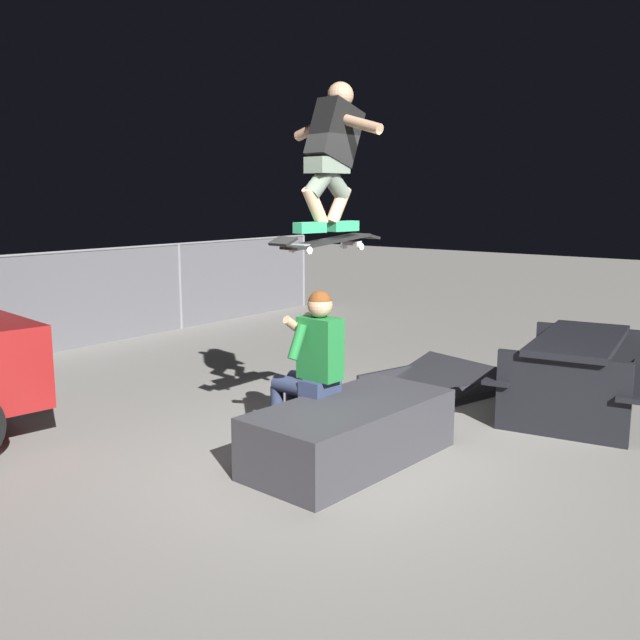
{
  "coord_description": "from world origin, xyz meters",
  "views": [
    {
      "loc": [
        -4.22,
        -3.17,
        2.05
      ],
      "look_at": [
        0.13,
        0.24,
        1.08
      ],
      "focal_mm": 39.83,
      "sensor_mm": 36.0,
      "label": 1
    }
  ],
  "objects_px": {
    "ledge_box_main": "(351,432)",
    "picnic_table_back": "(578,363)",
    "skateboard": "(327,242)",
    "kicker_ramp": "(430,387)",
    "person_sitting_on_ledge": "(310,361)",
    "skater_airborne": "(332,150)"
  },
  "relations": [
    {
      "from": "skater_airborne",
      "to": "picnic_table_back",
      "type": "distance_m",
      "value": 3.15
    },
    {
      "from": "ledge_box_main",
      "to": "picnic_table_back",
      "type": "height_order",
      "value": "picnic_table_back"
    },
    {
      "from": "skater_airborne",
      "to": "kicker_ramp",
      "type": "relative_size",
      "value": 0.87
    },
    {
      "from": "ledge_box_main",
      "to": "person_sitting_on_ledge",
      "type": "distance_m",
      "value": 0.67
    },
    {
      "from": "skateboard",
      "to": "kicker_ramp",
      "type": "xyz_separation_m",
      "value": [
        2.05,
        0.21,
        -1.64
      ]
    },
    {
      "from": "skater_airborne",
      "to": "kicker_ramp",
      "type": "xyz_separation_m",
      "value": [
        1.99,
        0.21,
        -2.32
      ]
    },
    {
      "from": "person_sitting_on_ledge",
      "to": "skateboard",
      "type": "relative_size",
      "value": 1.26
    },
    {
      "from": "ledge_box_main",
      "to": "skater_airborne",
      "type": "xyz_separation_m",
      "value": [
        0.11,
        0.26,
        2.15
      ]
    },
    {
      "from": "ledge_box_main",
      "to": "skateboard",
      "type": "height_order",
      "value": "skateboard"
    },
    {
      "from": "skateboard",
      "to": "kicker_ramp",
      "type": "bearing_deg",
      "value": 5.73
    },
    {
      "from": "person_sitting_on_ledge",
      "to": "ledge_box_main",
      "type": "bearing_deg",
      "value": -98.81
    },
    {
      "from": "person_sitting_on_ledge",
      "to": "skater_airborne",
      "type": "relative_size",
      "value": 1.17
    },
    {
      "from": "picnic_table_back",
      "to": "skater_airborne",
      "type": "bearing_deg",
      "value": 150.89
    },
    {
      "from": "person_sitting_on_ledge",
      "to": "skater_airborne",
      "type": "xyz_separation_m",
      "value": [
        0.03,
        -0.19,
        1.66
      ]
    },
    {
      "from": "skater_airborne",
      "to": "picnic_table_back",
      "type": "height_order",
      "value": "skater_airborne"
    },
    {
      "from": "kicker_ramp",
      "to": "ledge_box_main",
      "type": "bearing_deg",
      "value": -167.19
    },
    {
      "from": "person_sitting_on_ledge",
      "to": "picnic_table_back",
      "type": "distance_m",
      "value": 2.66
    },
    {
      "from": "person_sitting_on_ledge",
      "to": "picnic_table_back",
      "type": "relative_size",
      "value": 0.69
    },
    {
      "from": "ledge_box_main",
      "to": "kicker_ramp",
      "type": "height_order",
      "value": "ledge_box_main"
    },
    {
      "from": "skateboard",
      "to": "picnic_table_back",
      "type": "distance_m",
      "value": 2.84
    },
    {
      "from": "picnic_table_back",
      "to": "kicker_ramp",
      "type": "bearing_deg",
      "value": 98.37
    },
    {
      "from": "skateboard",
      "to": "skater_airborne",
      "type": "bearing_deg",
      "value": -7.55
    }
  ]
}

